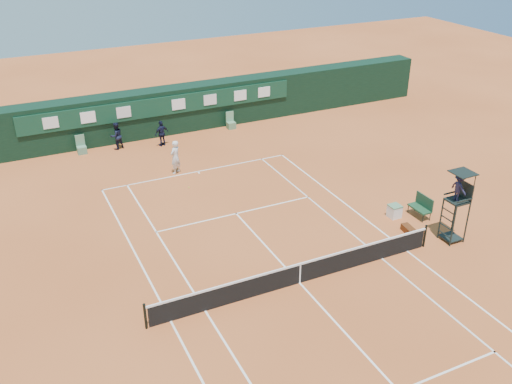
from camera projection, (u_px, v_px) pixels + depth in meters
ground at (299, 283)px, 23.24m from camera, size 90.00×90.00×0.00m
court_lines at (299, 283)px, 23.24m from camera, size 11.05×23.85×0.01m
tennis_net at (300, 273)px, 23.01m from camera, size 12.90×0.10×1.10m
back_wall at (160, 111)px, 37.60m from camera, size 40.00×1.65×3.00m
linesman_chair_left at (82, 148)px, 35.02m from camera, size 0.55×0.50×1.15m
linesman_chair_right at (231, 124)px, 38.86m from camera, size 0.55×0.50×1.15m
umpire_chair at (459, 192)px, 25.07m from camera, size 0.96×0.95×3.42m
player_bench at (422, 205)px, 27.90m from camera, size 0.55×1.20×1.10m
tennis_bag at (409, 230)px, 26.68m from camera, size 0.47×0.88×0.31m
cooler at (394, 211)px, 27.95m from camera, size 0.57×0.57×0.65m
tennis_ball at (189, 187)px, 30.89m from camera, size 0.07×0.07×0.07m
player at (175, 157)px, 32.19m from camera, size 0.86×0.80×1.97m
ball_kid_left at (116, 136)px, 35.41m from camera, size 1.01×0.90×1.74m
ball_kid_right at (162, 133)px, 35.90m from camera, size 1.04×0.66×1.65m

